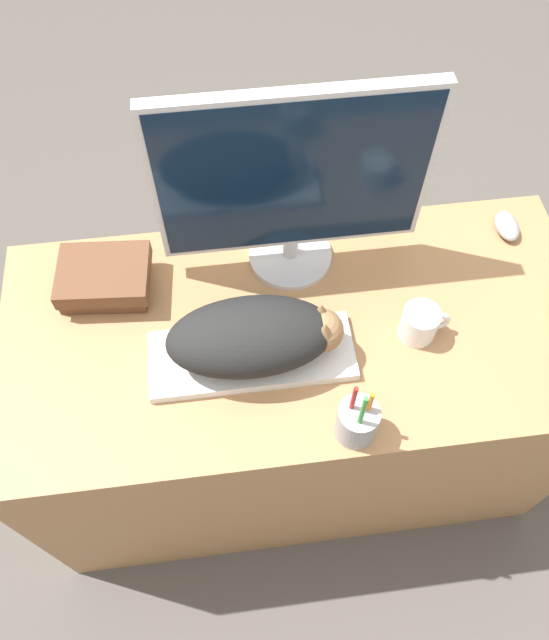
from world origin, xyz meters
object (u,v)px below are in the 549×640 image
(computer_mouse, at_px, (507,226))
(pen_cup, at_px, (357,421))
(keyboard, at_px, (252,356))
(cat, at_px, (257,336))
(monitor, at_px, (293,182))
(book_stack, at_px, (104,280))
(coffee_mug, at_px, (420,323))

(computer_mouse, relative_size, pen_cup, 0.47)
(keyboard, distance_m, cat, 0.08)
(monitor, xyz_separation_m, pen_cup, (0.07, -0.45, -0.21))
(monitor, distance_m, book_stack, 0.49)
(coffee_mug, distance_m, book_stack, 0.71)
(cat, xyz_separation_m, monitor, (0.11, 0.26, 0.16))
(cat, height_order, monitor, monitor)
(keyboard, height_order, pen_cup, pen_cup)
(cat, xyz_separation_m, book_stack, (-0.33, 0.22, -0.05))
(pen_cup, bearing_deg, coffee_mug, 49.08)
(keyboard, bearing_deg, coffee_mug, 2.88)
(computer_mouse, relative_size, coffee_mug, 0.85)
(keyboard, relative_size, book_stack, 2.04)
(keyboard, distance_m, pen_cup, 0.27)
(cat, relative_size, pen_cup, 1.86)
(computer_mouse, bearing_deg, monitor, -178.06)
(computer_mouse, xyz_separation_m, coffee_mug, (-0.29, -0.26, 0.02))
(cat, distance_m, coffee_mug, 0.36)
(coffee_mug, height_order, pen_cup, pen_cup)
(cat, height_order, computer_mouse, cat)
(keyboard, relative_size, cat, 1.20)
(monitor, distance_m, pen_cup, 0.50)
(keyboard, distance_m, coffee_mug, 0.37)
(coffee_mug, height_order, book_stack, coffee_mug)
(computer_mouse, bearing_deg, book_stack, -176.58)
(coffee_mug, bearing_deg, pen_cup, -130.92)
(cat, height_order, coffee_mug, cat)
(coffee_mug, bearing_deg, keyboard, -177.12)
(computer_mouse, distance_m, book_stack, 0.98)
(pen_cup, bearing_deg, computer_mouse, 44.99)
(coffee_mug, bearing_deg, computer_mouse, 42.06)
(keyboard, xyz_separation_m, monitor, (0.12, 0.26, 0.25))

